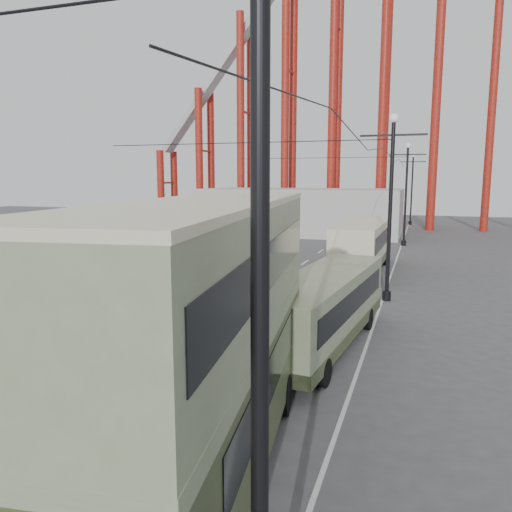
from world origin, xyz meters
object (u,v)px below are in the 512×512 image
(lamp_post_near, at_px, (260,7))
(double_decker_bus, at_px, (205,327))
(single_decker_cream, at_px, (363,244))
(pedestrian, at_px, (242,303))
(single_decker_green, at_px, (324,307))

(lamp_post_near, bearing_deg, double_decker_bus, 121.40)
(single_decker_cream, relative_size, pedestrian, 6.16)
(double_decker_bus, xyz_separation_m, single_decker_green, (0.82, 8.66, -1.67))
(single_decker_green, relative_size, pedestrian, 5.78)
(double_decker_bus, relative_size, single_decker_cream, 1.03)
(lamp_post_near, distance_m, single_decker_cream, 29.44)
(lamp_post_near, bearing_deg, single_decker_green, 97.55)
(single_decker_green, distance_m, pedestrian, 4.57)
(lamp_post_near, relative_size, pedestrian, 6.19)
(single_decker_cream, bearing_deg, double_decker_bus, -89.52)
(double_decker_bus, xyz_separation_m, pedestrian, (-3.18, 10.76, -2.38))
(lamp_post_near, distance_m, single_decker_green, 14.34)
(lamp_post_near, relative_size, single_decker_green, 1.07)
(double_decker_bus, height_order, single_decker_cream, double_decker_bus)
(single_decker_green, height_order, single_decker_cream, single_decker_cream)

